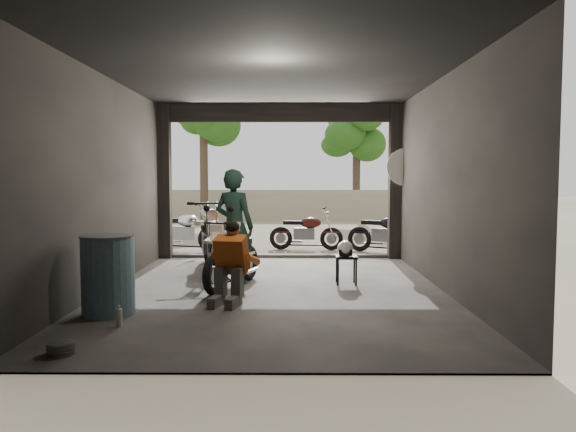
{
  "coord_description": "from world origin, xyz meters",
  "views": [
    {
      "loc": [
        0.26,
        -8.23,
        1.71
      ],
      "look_at": [
        0.19,
        0.6,
        1.09
      ],
      "focal_mm": 35.0,
      "sensor_mm": 36.0,
      "label": 1
    }
  ],
  "objects_px": {
    "stool": "(346,260)",
    "rider": "(234,227)",
    "left_bike": "(210,235)",
    "oil_drum": "(108,276)",
    "mechanic": "(229,265)",
    "main_bike": "(232,253)",
    "outside_bike_a": "(184,227)",
    "outside_bike_b": "(306,228)",
    "outside_bike_c": "(386,229)",
    "sign_post": "(405,186)",
    "helmet": "(345,248)"
  },
  "relations": [
    {
      "from": "rider",
      "to": "oil_drum",
      "type": "relative_size",
      "value": 1.86
    },
    {
      "from": "sign_post",
      "to": "stool",
      "type": "bearing_deg",
      "value": -142.83
    },
    {
      "from": "mechanic",
      "to": "stool",
      "type": "xyz_separation_m",
      "value": [
        1.69,
        1.41,
        -0.14
      ]
    },
    {
      "from": "outside_bike_a",
      "to": "stool",
      "type": "bearing_deg",
      "value": -123.61
    },
    {
      "from": "left_bike",
      "to": "outside_bike_c",
      "type": "xyz_separation_m",
      "value": [
        3.62,
        2.29,
        -0.1
      ]
    },
    {
      "from": "outside_bike_a",
      "to": "rider",
      "type": "height_order",
      "value": "rider"
    },
    {
      "from": "outside_bike_a",
      "to": "sign_post",
      "type": "bearing_deg",
      "value": -89.45
    },
    {
      "from": "stool",
      "to": "helmet",
      "type": "xyz_separation_m",
      "value": [
        -0.02,
        -0.03,
        0.19
      ]
    },
    {
      "from": "outside_bike_a",
      "to": "helmet",
      "type": "distance_m",
      "value": 5.21
    },
    {
      "from": "left_bike",
      "to": "oil_drum",
      "type": "height_order",
      "value": "left_bike"
    },
    {
      "from": "left_bike",
      "to": "outside_bike_b",
      "type": "height_order",
      "value": "left_bike"
    },
    {
      "from": "helmet",
      "to": "oil_drum",
      "type": "xyz_separation_m",
      "value": [
        -3.09,
        -1.96,
        -0.09
      ]
    },
    {
      "from": "left_bike",
      "to": "oil_drum",
      "type": "bearing_deg",
      "value": -114.28
    },
    {
      "from": "left_bike",
      "to": "outside_bike_b",
      "type": "xyz_separation_m",
      "value": [
        1.84,
        2.83,
        -0.13
      ]
    },
    {
      "from": "main_bike",
      "to": "oil_drum",
      "type": "bearing_deg",
      "value": -107.66
    },
    {
      "from": "main_bike",
      "to": "sign_post",
      "type": "height_order",
      "value": "sign_post"
    },
    {
      "from": "outside_bike_c",
      "to": "rider",
      "type": "distance_m",
      "value": 4.73
    },
    {
      "from": "outside_bike_c",
      "to": "oil_drum",
      "type": "relative_size",
      "value": 1.61
    },
    {
      "from": "main_bike",
      "to": "sign_post",
      "type": "distance_m",
      "value": 4.41
    },
    {
      "from": "main_bike",
      "to": "oil_drum",
      "type": "distance_m",
      "value": 2.21
    },
    {
      "from": "oil_drum",
      "to": "sign_post",
      "type": "relative_size",
      "value": 0.43
    },
    {
      "from": "main_bike",
      "to": "stool",
      "type": "bearing_deg",
      "value": 27.07
    },
    {
      "from": "main_bike",
      "to": "mechanic",
      "type": "distance_m",
      "value": 1.18
    },
    {
      "from": "left_bike",
      "to": "rider",
      "type": "height_order",
      "value": "rider"
    },
    {
      "from": "outside_bike_a",
      "to": "helmet",
      "type": "height_order",
      "value": "outside_bike_a"
    },
    {
      "from": "sign_post",
      "to": "mechanic",
      "type": "bearing_deg",
      "value": -151.99
    },
    {
      "from": "outside_bike_b",
      "to": "mechanic",
      "type": "xyz_separation_m",
      "value": [
        -1.17,
        -5.69,
        0.03
      ]
    },
    {
      "from": "outside_bike_a",
      "to": "sign_post",
      "type": "distance_m",
      "value": 5.06
    },
    {
      "from": "left_bike",
      "to": "oil_drum",
      "type": "distance_m",
      "value": 3.53
    },
    {
      "from": "left_bike",
      "to": "outside_bike_a",
      "type": "xyz_separation_m",
      "value": [
        -0.98,
        2.53,
        -0.08
      ]
    },
    {
      "from": "left_bike",
      "to": "rider",
      "type": "bearing_deg",
      "value": -78.17
    },
    {
      "from": "outside_bike_a",
      "to": "sign_post",
      "type": "relative_size",
      "value": 0.73
    },
    {
      "from": "left_bike",
      "to": "helmet",
      "type": "xyz_separation_m",
      "value": [
        2.34,
        -1.49,
        -0.05
      ]
    },
    {
      "from": "outside_bike_b",
      "to": "stool",
      "type": "distance_m",
      "value": 4.32
    },
    {
      "from": "rider",
      "to": "stool",
      "type": "distance_m",
      "value": 1.86
    },
    {
      "from": "mechanic",
      "to": "stool",
      "type": "height_order",
      "value": "mechanic"
    },
    {
      "from": "outside_bike_a",
      "to": "outside_bike_b",
      "type": "distance_m",
      "value": 2.83
    },
    {
      "from": "outside_bike_c",
      "to": "helmet",
      "type": "relative_size",
      "value": 6.06
    },
    {
      "from": "main_bike",
      "to": "helmet",
      "type": "xyz_separation_m",
      "value": [
        1.75,
        0.2,
        0.05
      ]
    },
    {
      "from": "stool",
      "to": "helmet",
      "type": "height_order",
      "value": "helmet"
    },
    {
      "from": "main_bike",
      "to": "outside_bike_c",
      "type": "bearing_deg",
      "value": 72.37
    },
    {
      "from": "outside_bike_b",
      "to": "sign_post",
      "type": "xyz_separation_m",
      "value": [
        1.96,
        -1.66,
        1.03
      ]
    },
    {
      "from": "left_bike",
      "to": "outside_bike_c",
      "type": "bearing_deg",
      "value": 20.29
    },
    {
      "from": "left_bike",
      "to": "outside_bike_b",
      "type": "distance_m",
      "value": 3.37
    },
    {
      "from": "main_bike",
      "to": "oil_drum",
      "type": "height_order",
      "value": "main_bike"
    },
    {
      "from": "outside_bike_b",
      "to": "rider",
      "type": "height_order",
      "value": "rider"
    },
    {
      "from": "left_bike",
      "to": "outside_bike_c",
      "type": "distance_m",
      "value": 4.28
    },
    {
      "from": "stool",
      "to": "rider",
      "type": "bearing_deg",
      "value": 175.76
    },
    {
      "from": "main_bike",
      "to": "outside_bike_c",
      "type": "height_order",
      "value": "outside_bike_c"
    },
    {
      "from": "left_bike",
      "to": "mechanic",
      "type": "relative_size",
      "value": 1.75
    }
  ]
}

